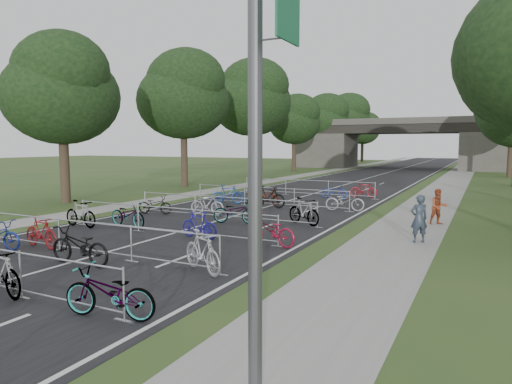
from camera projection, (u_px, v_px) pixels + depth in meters
road at (380, 175)px, 52.20m from camera, size 11.00×140.00×0.01m
sidewalk_right at (456, 177)px, 48.61m from camera, size 3.00×140.00×0.01m
sidewalk_left at (318, 173)px, 55.57m from camera, size 2.00×140.00×0.01m
lane_markings at (380, 175)px, 52.20m from camera, size 0.12×140.00×0.00m
overpass_bridge at (403, 144)px, 65.14m from camera, size 31.00×8.00×7.05m
lamppost at (257, 77)px, 5.43m from camera, size 0.61×0.65×8.21m
tree_left_0 at (62, 92)px, 26.42m from camera, size 6.72×6.72×10.25m
tree_left_1 at (184, 97)px, 36.98m from camera, size 7.56×7.56×11.53m
tree_left_2 at (252, 100)px, 47.54m from camera, size 8.40×8.40×12.81m
tree_left_3 at (295, 121)px, 58.36m from camera, size 6.72×6.72×10.25m
tree_left_4 at (325, 119)px, 68.92m from camera, size 7.56×7.56×11.53m
tree_right_4 at (510, 109)px, 57.85m from camera, size 8.18×8.18×12.47m
tree_left_5 at (347, 117)px, 79.48m from camera, size 8.40×8.40×12.81m
tree_right_5 at (506, 128)px, 68.70m from camera, size 6.16×6.16×9.39m
tree_left_6 at (363, 129)px, 90.30m from camera, size 6.72×6.72×10.25m
tree_right_6 at (504, 124)px, 79.24m from camera, size 7.17×7.17×10.93m
barrier_row_2 at (93, 239)px, 14.18m from camera, size 9.70×0.08×1.10m
barrier_row_3 at (169, 221)px, 17.55m from camera, size 9.70×0.08×1.10m
barrier_row_4 at (223, 208)px, 21.10m from camera, size 9.70×0.08×1.10m
barrier_row_5 at (269, 197)px, 25.53m from camera, size 9.70×0.08×1.10m
barrier_row_6 at (307, 188)px, 30.85m from camera, size 9.70×0.08×1.10m
bike_6 at (0, 272)px, 10.43m from camera, size 1.93×0.83×1.12m
bike_7 at (109, 293)px, 9.05m from camera, size 2.12×1.08×1.06m
bike_9 at (41, 233)px, 15.25m from camera, size 1.84×0.74×1.08m
bike_10 at (79, 246)px, 13.09m from camera, size 2.17×0.78×1.14m
bike_11 at (202, 252)px, 12.34m from camera, size 1.94×1.39×1.15m
bike_12 at (81, 214)px, 19.11m from camera, size 1.93×0.70×1.14m
bike_13 at (128, 215)px, 19.10m from camera, size 2.11×0.99×1.07m
bike_14 at (199, 225)px, 16.86m from camera, size 1.71×0.66×1.00m
bike_15 at (270, 231)px, 15.61m from camera, size 2.15×1.16×1.07m
bike_16 at (155, 205)px, 22.72m from camera, size 1.87×1.02×0.93m
bike_17 at (207, 204)px, 22.56m from camera, size 1.79×0.85×1.04m
bike_18 at (235, 212)px, 20.00m from camera, size 2.09×1.10×1.04m
bike_19 at (304, 212)px, 19.66m from camera, size 1.97×1.41×1.17m
bike_20 at (228, 195)px, 26.54m from camera, size 1.87×1.42×1.12m
bike_21 at (267, 196)px, 26.30m from camera, size 2.03×1.29×1.01m
bike_22 at (268, 197)px, 24.99m from camera, size 2.00×0.58×1.20m
bike_23 at (345, 201)px, 23.78m from camera, size 2.09×1.04×1.05m
bike_26 at (334, 191)px, 29.52m from camera, size 1.77×0.83×0.90m
bike_27 at (364, 190)px, 29.74m from camera, size 1.82×0.95×1.05m
pedestrian_a at (419, 219)px, 16.11m from camera, size 0.74×0.67×1.70m
pedestrian_b at (438, 207)px, 19.75m from camera, size 0.94×0.87×1.54m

